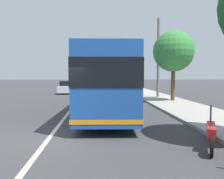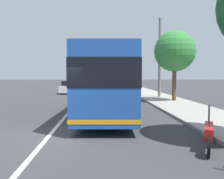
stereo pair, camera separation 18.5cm
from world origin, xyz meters
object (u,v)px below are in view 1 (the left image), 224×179
at_px(roadside_tree_mid_block, 173,52).
at_px(utility_pole, 158,58).
at_px(car_far_distant, 102,82).
at_px(coach_bus, 107,80).
at_px(car_oncoming, 80,82).
at_px(motorcycle_by_tree, 211,133).
at_px(car_ahead_same_lane, 68,87).

bearing_deg(roadside_tree_mid_block, utility_pole, 6.53).
relative_size(car_far_distant, utility_pole, 0.54).
relative_size(coach_bus, car_far_distant, 2.60).
xyz_separation_m(car_far_distant, car_oncoming, (2.29, 4.83, -0.07)).
bearing_deg(motorcycle_by_tree, coach_bus, 50.21).
height_order(coach_bus, roadside_tree_mid_block, roadside_tree_mid_block).
xyz_separation_m(motorcycle_by_tree, utility_pole, (15.09, -2.45, 3.41)).
distance_m(coach_bus, car_far_distant, 34.95).
xyz_separation_m(coach_bus, utility_pole, (8.59, -5.37, 1.91)).
xyz_separation_m(coach_bus, car_far_distant, (34.93, -0.47, -1.22)).
height_order(car_far_distant, car_oncoming, car_far_distant).
height_order(car_ahead_same_lane, car_far_distant, car_far_distant).
distance_m(motorcycle_by_tree, car_far_distant, 41.49).
distance_m(roadside_tree_mid_block, utility_pole, 3.32).
xyz_separation_m(car_far_distant, utility_pole, (-26.33, -4.90, 3.13)).
bearing_deg(car_far_distant, coach_bus, 178.43).
bearing_deg(motorcycle_by_tree, car_far_distant, 29.39).
relative_size(motorcycle_by_tree, car_ahead_same_lane, 0.47).
distance_m(motorcycle_by_tree, car_ahead_same_lane, 22.86).
height_order(car_ahead_same_lane, car_oncoming, car_ahead_same_lane).
xyz_separation_m(car_ahead_same_lane, roadside_tree_mid_block, (-9.89, -10.00, 3.48)).
relative_size(car_oncoming, roadside_tree_mid_block, 0.73).
bearing_deg(motorcycle_by_tree, car_oncoming, 35.46).
relative_size(coach_bus, car_ahead_same_lane, 2.46).
distance_m(car_ahead_same_lane, roadside_tree_mid_block, 14.49).
bearing_deg(utility_pole, car_oncoming, 18.78).
height_order(car_oncoming, roadside_tree_mid_block, roadside_tree_mid_block).
bearing_deg(coach_bus, roadside_tree_mid_block, -44.42).
distance_m(car_far_distant, utility_pole, 26.97).
distance_m(car_oncoming, roadside_tree_mid_block, 33.65).
distance_m(car_ahead_same_lane, utility_pole, 12.09).
xyz_separation_m(car_ahead_same_lane, utility_pole, (-6.61, -9.62, 3.15)).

